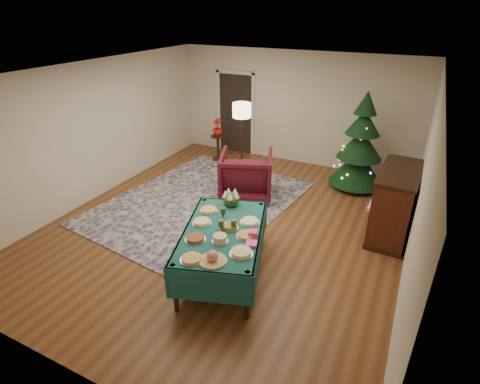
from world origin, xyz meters
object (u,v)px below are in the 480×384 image
at_px(floor_lamp, 242,115).
at_px(christmas_tree, 360,146).
at_px(side_table, 218,148).
at_px(armchair, 246,173).
at_px(piano, 394,204).
at_px(potted_plant, 218,131).
at_px(buffet_table, 223,239).
at_px(gift_box, 253,234).

height_order(floor_lamp, christmas_tree, christmas_tree).
xyz_separation_m(side_table, christmas_tree, (3.49, -0.05, 0.63)).
distance_m(armchair, floor_lamp, 1.43).
relative_size(armchair, piano, 0.74).
xyz_separation_m(armchair, potted_plant, (-1.52, 1.53, 0.24)).
xyz_separation_m(buffet_table, side_table, (-2.29, 3.96, -0.28)).
xyz_separation_m(gift_box, christmas_tree, (0.73, 3.87, 0.15)).
bearing_deg(piano, buffet_table, -133.59).
bearing_deg(buffet_table, christmas_tree, 73.03).
xyz_separation_m(gift_box, side_table, (-2.75, 3.92, -0.48)).
distance_m(floor_lamp, piano, 3.74).
xyz_separation_m(buffet_table, floor_lamp, (-1.34, 3.38, 0.84)).
height_order(armchair, floor_lamp, floor_lamp).
relative_size(floor_lamp, side_table, 2.60).
relative_size(buffet_table, side_table, 3.32).
height_order(floor_lamp, piano, floor_lamp).
bearing_deg(gift_box, buffet_table, -175.30).
relative_size(buffet_table, potted_plant, 5.00).
relative_size(buffet_table, floor_lamp, 1.28).
height_order(side_table, piano, piano).
bearing_deg(armchair, piano, 154.71).
xyz_separation_m(potted_plant, christmas_tree, (3.49, -0.05, 0.17)).
distance_m(buffet_table, side_table, 4.58).
height_order(buffet_table, floor_lamp, floor_lamp).
relative_size(gift_box, floor_lamp, 0.07).
bearing_deg(floor_lamp, gift_box, -61.72).
height_order(potted_plant, christmas_tree, christmas_tree).
bearing_deg(armchair, potted_plant, -66.16).
bearing_deg(buffet_table, floor_lamp, 111.63).
bearing_deg(armchair, buffet_table, 86.60).
relative_size(gift_box, christmas_tree, 0.06).
relative_size(floor_lamp, potted_plant, 3.91).
bearing_deg(armchair, christmas_tree, -164.06).
bearing_deg(potted_plant, christmas_tree, -0.84).
height_order(armchair, potted_plant, armchair).
distance_m(gift_box, floor_lamp, 3.85).
xyz_separation_m(buffet_table, potted_plant, (-2.29, 3.96, 0.18)).
relative_size(armchair, side_table, 1.63).
height_order(side_table, potted_plant, potted_plant).
bearing_deg(gift_box, potted_plant, 125.06).
distance_m(gift_box, christmas_tree, 3.94).
bearing_deg(armchair, side_table, -66.16).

